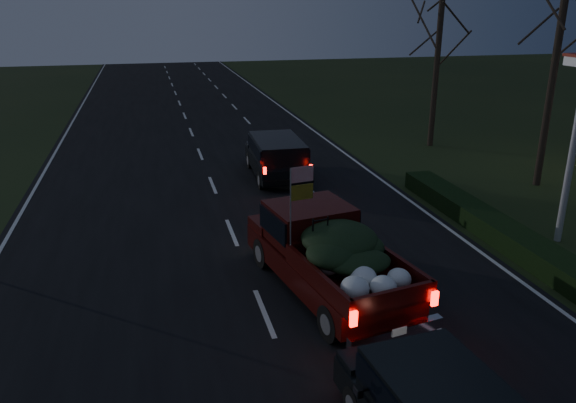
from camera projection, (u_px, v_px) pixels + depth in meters
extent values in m
plane|color=black|center=(264.00, 313.00, 13.02)|extent=(120.00, 120.00, 0.00)
cube|color=black|center=(264.00, 313.00, 13.01)|extent=(14.00, 120.00, 0.02)
cube|color=black|center=(490.00, 225.00, 17.45)|extent=(1.00, 10.00, 0.60)
cylinder|color=black|center=(553.00, 76.00, 20.87)|extent=(0.28, 0.28, 8.50)
cylinder|color=black|center=(436.00, 75.00, 27.29)|extent=(0.28, 0.28, 7.00)
cube|color=#3D0B08|center=(326.00, 266.00, 13.91)|extent=(3.07, 5.68, 0.59)
cube|color=#3D0B08|center=(309.00, 223.00, 14.47)|extent=(2.26, 2.05, 0.97)
cube|color=black|center=(309.00, 219.00, 14.44)|extent=(2.35, 1.96, 0.59)
cube|color=#3D0B08|center=(355.00, 278.00, 12.59)|extent=(2.49, 3.32, 0.06)
ellipsoid|color=black|center=(346.00, 249.00, 12.92)|extent=(2.04, 2.21, 0.65)
cylinder|color=gray|center=(291.00, 213.00, 13.01)|extent=(0.03, 0.03, 2.15)
cube|color=red|center=(302.00, 174.00, 12.83)|extent=(0.56, 0.12, 0.37)
cube|color=gold|center=(302.00, 192.00, 12.97)|extent=(0.56, 0.12, 0.37)
cube|color=black|center=(276.00, 163.00, 23.12)|extent=(2.11, 4.74, 0.58)
cube|color=black|center=(277.00, 148.00, 22.67)|extent=(1.95, 3.47, 0.78)
cube|color=black|center=(277.00, 146.00, 22.65)|extent=(2.04, 3.37, 0.47)
cube|color=black|center=(358.00, 391.00, 8.80)|extent=(0.11, 0.20, 0.14)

